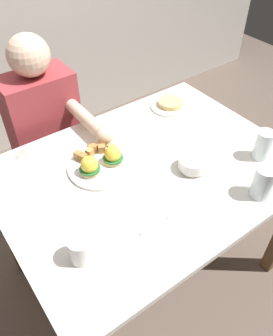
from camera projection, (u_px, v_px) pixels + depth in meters
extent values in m
plane|color=brown|center=(146.00, 265.00, 1.90)|extent=(6.00, 6.00, 0.00)
cube|color=white|center=(149.00, 171.00, 1.41)|extent=(1.20, 0.90, 0.03)
cube|color=#4C6BB7|center=(220.00, 234.00, 1.16)|extent=(1.20, 0.06, 0.00)
cube|color=#4C6BB7|center=(98.00, 123.00, 1.64)|extent=(1.20, 0.06, 0.00)
cube|color=brown|center=(7.00, 227.00, 1.66)|extent=(0.06, 0.06, 0.71)
cube|color=brown|center=(178.00, 143.00, 2.13)|extent=(0.06, 0.06, 0.71)
cylinder|color=white|center=(101.00, 167.00, 1.40)|extent=(0.27, 0.27, 0.01)
cylinder|color=tan|center=(90.00, 171.00, 1.36)|extent=(0.08, 0.08, 0.02)
cylinder|color=#286B2D|center=(90.00, 169.00, 1.35)|extent=(0.08, 0.08, 0.01)
sphere|color=yellow|center=(89.00, 164.00, 1.33)|extent=(0.07, 0.07, 0.07)
cylinder|color=tan|center=(113.00, 160.00, 1.41)|extent=(0.08, 0.08, 0.02)
cylinder|color=#286B2D|center=(113.00, 158.00, 1.40)|extent=(0.08, 0.08, 0.01)
sphere|color=yellow|center=(113.00, 154.00, 1.38)|extent=(0.07, 0.07, 0.07)
cube|color=tan|center=(112.00, 149.00, 1.44)|extent=(0.03, 0.03, 0.04)
cube|color=#B77A42|center=(90.00, 153.00, 1.43)|extent=(0.03, 0.03, 0.03)
cube|color=#AD7038|center=(96.00, 147.00, 1.46)|extent=(0.03, 0.03, 0.03)
cube|color=#B77A42|center=(78.00, 155.00, 1.41)|extent=(0.04, 0.04, 0.04)
cube|color=#B77A42|center=(102.00, 149.00, 1.45)|extent=(0.04, 0.04, 0.03)
cube|color=#AD7038|center=(92.00, 148.00, 1.45)|extent=(0.03, 0.03, 0.03)
cube|color=#AD7038|center=(83.00, 158.00, 1.40)|extent=(0.03, 0.03, 0.03)
cube|color=tan|center=(90.00, 153.00, 1.42)|extent=(0.04, 0.04, 0.04)
cylinder|color=white|center=(192.00, 168.00, 1.40)|extent=(0.10, 0.10, 0.01)
cylinder|color=white|center=(193.00, 163.00, 1.38)|extent=(0.12, 0.12, 0.04)
cube|color=#B7E093|center=(190.00, 163.00, 1.37)|extent=(0.04, 0.04, 0.03)
cube|color=#EA6B70|center=(198.00, 161.00, 1.38)|extent=(0.03, 0.03, 0.03)
cube|color=#B7E093|center=(192.00, 163.00, 1.39)|extent=(0.03, 0.03, 0.03)
cube|color=#B7E093|center=(188.00, 158.00, 1.39)|extent=(0.03, 0.03, 0.03)
cylinder|color=white|center=(81.00, 249.00, 1.06)|extent=(0.08, 0.08, 0.09)
cylinder|color=black|center=(79.00, 241.00, 1.04)|extent=(0.07, 0.07, 0.01)
torus|color=white|center=(93.00, 242.00, 1.08)|extent=(0.06, 0.02, 0.06)
cube|color=silver|center=(153.00, 225.00, 1.19)|extent=(0.12, 0.02, 0.00)
cube|color=silver|center=(170.00, 214.00, 1.22)|extent=(0.04, 0.03, 0.00)
cylinder|color=silver|center=(263.00, 182.00, 1.25)|extent=(0.08, 0.08, 0.13)
cylinder|color=silver|center=(261.00, 188.00, 1.27)|extent=(0.07, 0.07, 0.07)
cylinder|color=silver|center=(263.00, 145.00, 1.41)|extent=(0.07, 0.07, 0.13)
cylinder|color=silver|center=(261.00, 151.00, 1.44)|extent=(0.06, 0.06, 0.06)
cylinder|color=white|center=(170.00, 106.00, 1.73)|extent=(0.20, 0.20, 0.01)
cylinder|color=#DBBC70|center=(170.00, 103.00, 1.72)|extent=(0.12, 0.12, 0.02)
cylinder|color=#33333D|center=(52.00, 203.00, 1.94)|extent=(0.11, 0.11, 0.45)
cylinder|color=#33333D|center=(79.00, 189.00, 2.02)|extent=(0.11, 0.11, 0.45)
cube|color=#993338|center=(43.00, 121.00, 1.72)|extent=(0.34, 0.20, 0.50)
sphere|color=beige|center=(28.00, 55.00, 1.48)|extent=(0.19, 0.19, 0.19)
cylinder|color=beige|center=(87.00, 119.00, 1.55)|extent=(0.06, 0.30, 0.06)
sphere|color=beige|center=(104.00, 135.00, 1.47)|extent=(0.08, 0.08, 0.08)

